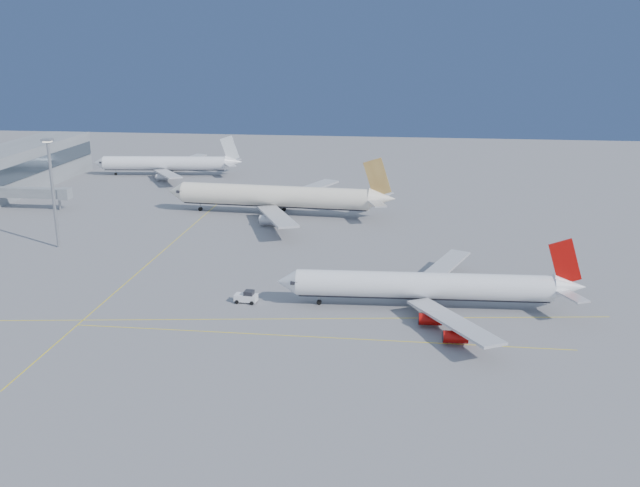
{
  "coord_description": "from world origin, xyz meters",
  "views": [
    {
      "loc": [
        19.97,
        -130.41,
        51.73
      ],
      "look_at": [
        1.14,
        21.48,
        7.0
      ],
      "focal_mm": 40.0,
      "sensor_mm": 36.0,
      "label": 1
    }
  ],
  "objects": [
    {
      "name": "airliner_etihad",
      "position": [
        -17.72,
        74.48,
        5.57
      ],
      "size": [
        70.12,
        64.63,
        18.29
      ],
      "rotation": [
        0.0,
        0.0,
        -0.07
      ],
      "color": "silver",
      "rests_on": "ground"
    },
    {
      "name": "jet_bridge",
      "position": [
        -93.11,
        72.0,
        5.17
      ],
      "size": [
        23.6,
        3.6,
        6.9
      ],
      "color": "gray",
      "rests_on": "ground"
    },
    {
      "name": "pushback_tug",
      "position": [
        -11.28,
        1.34,
        1.18
      ],
      "size": [
        4.69,
        3.1,
        2.54
      ],
      "rotation": [
        0.0,
        0.0,
        -0.09
      ],
      "color": "white",
      "rests_on": "ground"
    },
    {
      "name": "airliner_virgin",
      "position": [
        25.14,
        2.94,
        4.49
      ],
      "size": [
        60.31,
        54.18,
        14.88
      ],
      "rotation": [
        0.0,
        0.0,
        0.04
      ],
      "color": "white",
      "rests_on": "ground"
    },
    {
      "name": "airliner_third",
      "position": [
        -71.2,
        130.87,
        4.68
      ],
      "size": [
        57.72,
        52.95,
        15.48
      ],
      "rotation": [
        0.0,
        0.0,
        0.1
      ],
      "color": "white",
      "rests_on": "ground"
    },
    {
      "name": "taxiway_lines",
      "position": [
        -14.71,
        6.34,
        0.01
      ],
      "size": [
        118.86,
        140.0,
        0.02
      ],
      "color": "yellow",
      "rests_on": "ground"
    },
    {
      "name": "light_mast",
      "position": [
        -67.47,
        33.8,
        16.3
      ],
      "size": [
        2.39,
        2.39,
        27.61
      ],
      "color": "gray",
      "rests_on": "ground"
    },
    {
      "name": "ground",
      "position": [
        0.0,
        0.0,
        0.0
      ],
      "size": [
        500.0,
        500.0,
        0.0
      ],
      "primitive_type": "plane",
      "color": "slate",
      "rests_on": "ground"
    }
  ]
}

